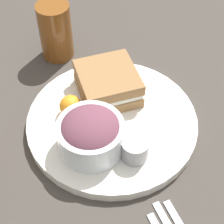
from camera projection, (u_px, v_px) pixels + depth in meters
name	position (u px, v px, depth m)	size (l,w,h in m)	color
ground_plane	(112.00, 125.00, 0.74)	(4.00, 4.00, 0.00)	#3D3833
plate	(112.00, 122.00, 0.73)	(0.33, 0.33, 0.02)	white
sandwich	(108.00, 83.00, 0.75)	(0.15, 0.15, 0.06)	olive
salad_bowl	(91.00, 134.00, 0.66)	(0.12, 0.12, 0.08)	white
dressing_cup	(135.00, 149.00, 0.65)	(0.05, 0.05, 0.04)	#99999E
orange_wedge	(71.00, 106.00, 0.72)	(0.04, 0.04, 0.04)	orange
drink_glass	(56.00, 31.00, 0.83)	(0.07, 0.07, 0.13)	brown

